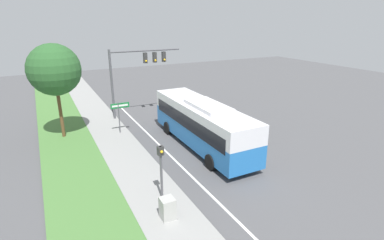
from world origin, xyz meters
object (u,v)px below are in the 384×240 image
signal_gantry (137,67)px  utility_cabinet (168,208)px  pedestrian_signal (161,164)px  street_sign (120,112)px  bus (202,122)px

signal_gantry → utility_cabinet: bearing=-103.2°
pedestrian_signal → street_sign: (0.50, 9.75, -0.17)m
signal_gantry → utility_cabinet: signal_gantry is taller
pedestrian_signal → utility_cabinet: 2.14m
signal_gantry → utility_cabinet: (-3.53, -15.01, -3.88)m
signal_gantry → street_sign: size_ratio=2.55×
street_sign → utility_cabinet: bearing=-94.4°
utility_cabinet → bus: bearing=50.4°
street_sign → utility_cabinet: street_sign is taller
bus → street_sign: (-4.43, 4.94, 0.00)m
bus → signal_gantry: bearing=101.7°
street_sign → pedestrian_signal: bearing=-92.9°
bus → street_sign: bearing=131.9°
pedestrian_signal → bus: bearing=44.3°
bus → utility_cabinet: size_ratio=10.61×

